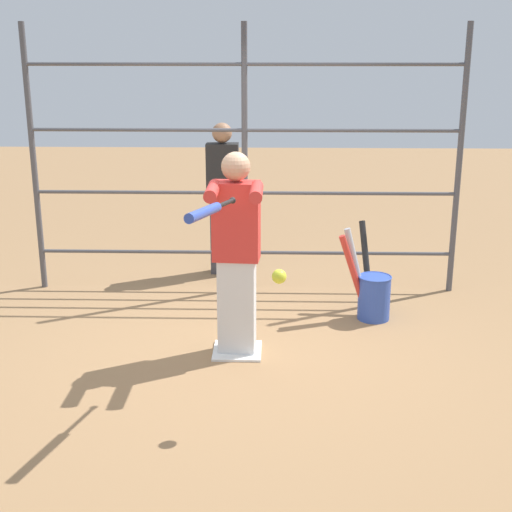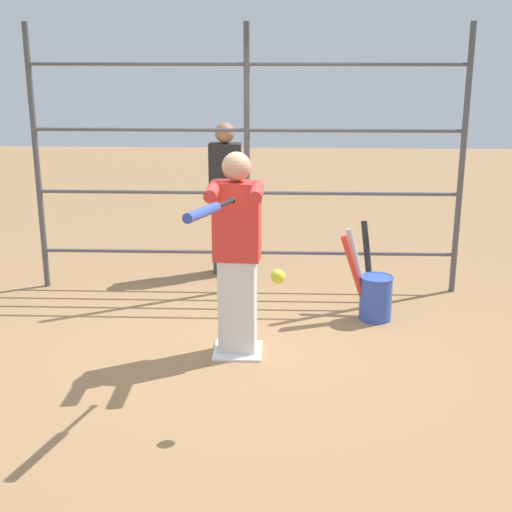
{
  "view_description": "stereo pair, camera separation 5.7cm",
  "coord_description": "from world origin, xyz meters",
  "px_view_note": "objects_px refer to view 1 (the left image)",
  "views": [
    {
      "loc": [
        -0.31,
        5.46,
        2.48
      ],
      "look_at": [
        -0.17,
        0.42,
        0.97
      ],
      "focal_mm": 50.0,
      "sensor_mm": 36.0,
      "label": 1
    },
    {
      "loc": [
        -0.36,
        5.45,
        2.48
      ],
      "look_at": [
        -0.17,
        0.42,
        0.97
      ],
      "focal_mm": 50.0,
      "sensor_mm": 36.0,
      "label": 2
    }
  ],
  "objects_px": {
    "batter": "(236,248)",
    "bat_bucket": "(371,292)",
    "baseball_bat_swinging": "(208,211)",
    "softball_in_flight": "(279,276)",
    "bystander_behind_fence": "(223,197)"
  },
  "relations": [
    {
      "from": "bystander_behind_fence",
      "to": "baseball_bat_swinging",
      "type": "bearing_deg",
      "value": 92.46
    },
    {
      "from": "batter",
      "to": "softball_in_flight",
      "type": "distance_m",
      "value": 1.1
    },
    {
      "from": "batter",
      "to": "bat_bucket",
      "type": "height_order",
      "value": "batter"
    },
    {
      "from": "batter",
      "to": "baseball_bat_swinging",
      "type": "distance_m",
      "value": 1.11
    },
    {
      "from": "baseball_bat_swinging",
      "to": "softball_in_flight",
      "type": "distance_m",
      "value": 0.63
    },
    {
      "from": "batter",
      "to": "baseball_bat_swinging",
      "type": "relative_size",
      "value": 1.83
    },
    {
      "from": "batter",
      "to": "bat_bucket",
      "type": "xyz_separation_m",
      "value": [
        -1.21,
        -0.82,
        -0.65
      ]
    },
    {
      "from": "batter",
      "to": "bat_bucket",
      "type": "relative_size",
      "value": 1.94
    },
    {
      "from": "softball_in_flight",
      "to": "bat_bucket",
      "type": "distance_m",
      "value": 2.19
    },
    {
      "from": "batter",
      "to": "bystander_behind_fence",
      "type": "relative_size",
      "value": 1.01
    },
    {
      "from": "baseball_bat_swinging",
      "to": "bat_bucket",
      "type": "bearing_deg",
      "value": -126.77
    },
    {
      "from": "baseball_bat_swinging",
      "to": "bystander_behind_fence",
      "type": "xyz_separation_m",
      "value": [
        0.13,
        -3.13,
        -0.57
      ]
    },
    {
      "from": "baseball_bat_swinging",
      "to": "bat_bucket",
      "type": "distance_m",
      "value": 2.52
    },
    {
      "from": "baseball_bat_swinging",
      "to": "softball_in_flight",
      "type": "height_order",
      "value": "baseball_bat_swinging"
    },
    {
      "from": "batter",
      "to": "bat_bucket",
      "type": "bearing_deg",
      "value": -145.91
    }
  ]
}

